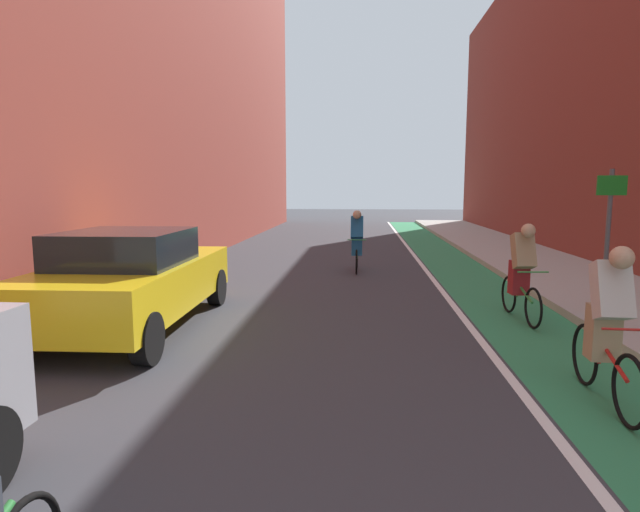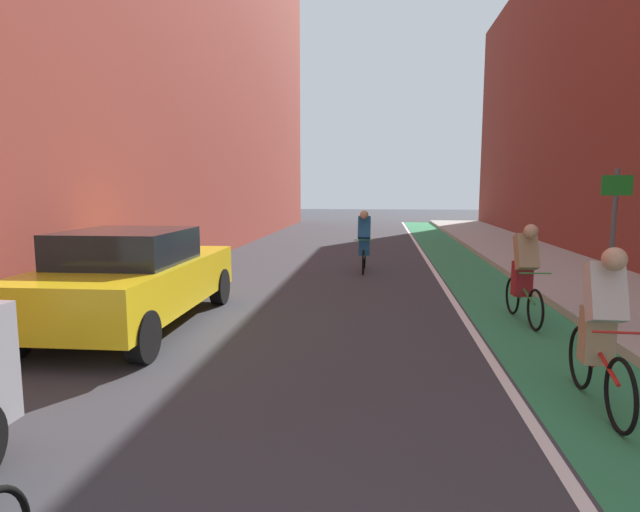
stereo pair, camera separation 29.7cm
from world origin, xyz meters
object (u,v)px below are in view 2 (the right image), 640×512
at_px(cyclist_mid, 601,323).
at_px(street_sign_post, 613,230).
at_px(parked_sedan_yellow_cab, 133,277).
at_px(cyclist_trailing, 524,270).
at_px(cyclist_far, 364,239).

height_order(cyclist_mid, street_sign_post, street_sign_post).
bearing_deg(parked_sedan_yellow_cab, street_sign_post, 5.63).
bearing_deg(cyclist_trailing, cyclist_mid, -92.86).
relative_size(cyclist_mid, street_sign_post, 0.75).
bearing_deg(street_sign_post, cyclist_mid, -113.77).
bearing_deg(cyclist_mid, cyclist_trailing, 87.14).
height_order(parked_sedan_yellow_cab, cyclist_trailing, cyclist_trailing).
bearing_deg(cyclist_far, street_sign_post, -52.95).
distance_m(cyclist_trailing, street_sign_post, 1.39).
bearing_deg(parked_sedan_yellow_cab, cyclist_mid, -21.31).
bearing_deg(parked_sedan_yellow_cab, cyclist_far, 60.02).
bearing_deg(cyclist_far, cyclist_trailing, -60.62).
height_order(parked_sedan_yellow_cab, cyclist_mid, cyclist_mid).
height_order(cyclist_trailing, street_sign_post, street_sign_post).
distance_m(parked_sedan_yellow_cab, cyclist_trailing, 6.20).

